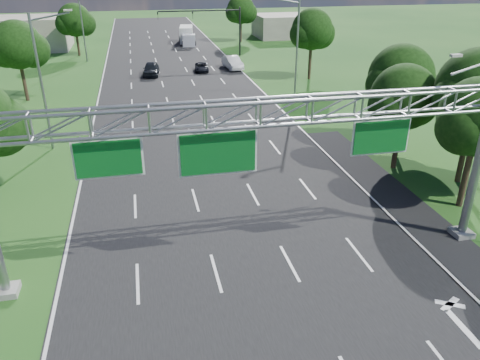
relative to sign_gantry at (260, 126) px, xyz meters
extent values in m
plane|color=#184715|center=(-0.33, 18.00, -6.89)|extent=(220.00, 220.00, 0.00)
cube|color=black|center=(-0.33, 18.00, -6.89)|extent=(18.00, 180.00, 0.02)
cube|color=black|center=(9.87, 2.00, -6.89)|extent=(3.00, 30.00, 0.02)
cube|color=gray|center=(11.17, 0.00, -6.74)|extent=(1.00, 1.00, 0.30)
cylinder|color=gray|center=(11.17, 0.00, -2.89)|extent=(0.44, 0.44, 8.00)
cube|color=gray|center=(-11.33, 0.00, -6.74)|extent=(1.00, 1.00, 0.30)
cylinder|color=gray|center=(9.97, 0.00, 2.11)|extent=(2.54, 0.12, 0.79)
cube|color=beige|center=(8.77, 0.00, 2.61)|extent=(0.50, 0.22, 0.12)
cube|color=white|center=(-6.33, -0.02, -0.89)|extent=(2.80, 0.05, 1.70)
cube|color=#0B5D1F|center=(-6.33, -0.08, -0.89)|extent=(2.62, 0.05, 1.52)
cube|color=white|center=(-1.83, -0.02, -1.04)|extent=(3.40, 0.05, 2.00)
cube|color=#0B5D1F|center=(-1.83, -0.08, -1.04)|extent=(3.22, 0.05, 1.82)
cube|color=white|center=(5.67, -0.02, -0.89)|extent=(2.80, 0.05, 1.70)
cube|color=#0B5D1F|center=(5.67, -0.08, -0.89)|extent=(2.62, 0.05, 1.52)
cylinder|color=black|center=(10.67, 53.00, -3.39)|extent=(0.24, 0.24, 7.00)
cylinder|color=black|center=(4.67, 53.00, -0.29)|extent=(12.00, 0.18, 0.18)
imported|color=black|center=(-1.33, 53.00, -0.84)|extent=(0.18, 0.22, 1.10)
imported|color=black|center=(3.67, 53.00, -0.84)|extent=(0.18, 0.22, 1.10)
imported|color=black|center=(8.67, 53.00, -0.84)|extent=(0.18, 0.22, 1.10)
cylinder|color=gray|center=(-11.83, 18.00, -1.89)|extent=(0.20, 0.20, 10.00)
cylinder|color=gray|center=(-10.53, 18.00, 2.81)|extent=(2.78, 0.12, 0.60)
cube|color=beige|center=(-9.23, 18.00, 3.21)|extent=(0.55, 0.22, 0.12)
cylinder|color=gray|center=(-11.83, 53.00, -1.89)|extent=(0.20, 0.20, 10.00)
cylinder|color=gray|center=(11.17, 28.00, -1.89)|extent=(0.20, 0.20, 10.00)
cylinder|color=gray|center=(9.87, 28.00, 2.81)|extent=(2.78, 0.12, 0.60)
cylinder|color=#2D2116|center=(13.17, 3.00, -5.02)|extent=(0.36, 0.36, 3.74)
sphere|color=black|center=(13.17, 3.00, -1.39)|extent=(4.40, 4.40, 4.40)
sphere|color=black|center=(12.18, 2.70, -1.83)|extent=(3.08, 3.08, 3.08)
cylinder|color=#2D2116|center=(15.17, 6.00, -4.80)|extent=(0.36, 0.36, 4.18)
sphere|color=black|center=(15.17, 6.00, -0.71)|extent=(5.00, 5.00, 5.00)
sphere|color=black|center=(14.04, 5.70, -1.21)|extent=(3.50, 3.50, 3.50)
cylinder|color=#2D2116|center=(12.17, 9.00, -5.24)|extent=(0.36, 0.36, 3.30)
sphere|color=black|center=(12.17, 9.00, -1.83)|extent=(4.40, 4.40, 4.40)
sphere|color=black|center=(13.27, 9.40, -2.38)|extent=(3.30, 3.30, 3.30)
sphere|color=black|center=(11.18, 8.70, -2.27)|extent=(3.08, 3.08, 3.08)
cylinder|color=#2D2116|center=(14.17, 13.00, -5.13)|extent=(0.36, 0.36, 3.52)
sphere|color=black|center=(14.17, 13.00, -1.45)|extent=(4.80, 4.80, 4.80)
sphere|color=black|center=(15.37, 13.40, -2.05)|extent=(3.60, 3.60, 3.60)
sphere|color=black|center=(13.09, 12.70, -1.93)|extent=(3.36, 3.36, 3.36)
cylinder|color=#2D2116|center=(-16.33, 33.00, -5.02)|extent=(0.36, 0.36, 3.74)
sphere|color=black|center=(-16.33, 33.00, -1.23)|extent=(4.80, 4.80, 4.80)
sphere|color=black|center=(-15.13, 33.40, -1.83)|extent=(3.60, 3.60, 3.60)
sphere|color=black|center=(-17.41, 32.70, -1.71)|extent=(3.36, 3.36, 3.36)
cylinder|color=#2D2116|center=(-13.33, 58.00, -5.24)|extent=(0.36, 0.36, 3.30)
sphere|color=black|center=(-13.33, 58.00, -1.67)|extent=(4.80, 4.80, 4.80)
sphere|color=black|center=(-12.13, 58.40, -2.27)|extent=(3.60, 3.60, 3.60)
sphere|color=black|center=(-14.41, 57.70, -2.15)|extent=(3.36, 3.36, 3.36)
cylinder|color=#2D2116|center=(15.67, 36.00, -4.91)|extent=(0.36, 0.36, 3.96)
sphere|color=black|center=(15.67, 36.00, -1.01)|extent=(4.80, 4.80, 4.80)
sphere|color=black|center=(16.87, 36.40, -1.61)|extent=(3.60, 3.60, 3.60)
sphere|color=black|center=(14.59, 35.70, -1.49)|extent=(3.36, 3.36, 3.36)
cylinder|color=#2D2116|center=(13.67, 66.00, -5.13)|extent=(0.36, 0.36, 3.52)
sphere|color=black|center=(13.67, 66.00, -1.45)|extent=(4.80, 4.80, 4.80)
sphere|color=black|center=(14.87, 66.40, -2.05)|extent=(3.60, 3.60, 3.60)
sphere|color=black|center=(12.59, 65.70, -1.93)|extent=(3.36, 3.36, 3.36)
cube|color=gray|center=(-22.33, 66.00, -4.39)|extent=(14.00, 10.00, 5.00)
cube|color=gray|center=(23.67, 70.00, -4.89)|extent=(12.00, 9.00, 4.00)
imported|color=black|center=(3.40, 43.16, -6.36)|extent=(2.25, 4.04, 1.07)
imported|color=black|center=(-3.18, 42.11, -6.09)|extent=(2.39, 4.87, 1.60)
imported|color=silver|center=(7.67, 43.84, -6.07)|extent=(2.25, 5.14, 1.64)
cube|color=silver|center=(4.07, 66.75, -5.42)|extent=(2.87, 5.61, 2.68)
cube|color=silver|center=(4.07, 62.99, -5.91)|extent=(2.31, 2.24, 1.97)
cylinder|color=black|center=(3.08, 63.17, -6.44)|extent=(0.31, 0.89, 0.89)
cylinder|color=black|center=(5.05, 63.17, -6.44)|extent=(0.31, 0.89, 0.89)
cylinder|color=black|center=(3.08, 68.54, -6.44)|extent=(0.31, 0.89, 0.89)
cylinder|color=black|center=(5.05, 68.54, -6.44)|extent=(0.31, 0.89, 0.89)
camera|label=1|loc=(-4.85, -18.23, 6.38)|focal=35.00mm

